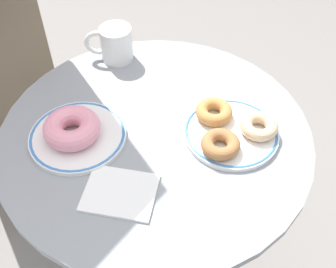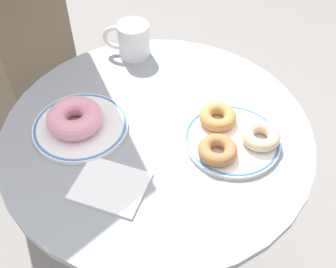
# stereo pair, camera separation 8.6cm
# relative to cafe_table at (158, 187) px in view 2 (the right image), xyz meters

# --- Properties ---
(cafe_table) EXTENTS (0.67, 0.67, 0.73)m
(cafe_table) POSITION_rel_cafe_table_xyz_m (0.00, 0.00, 0.00)
(cafe_table) COLOR gray
(cafe_table) RESTS_ON ground
(plate_left) EXTENTS (0.20, 0.20, 0.01)m
(plate_left) POSITION_rel_cafe_table_xyz_m (-0.16, -0.02, 0.22)
(plate_left) COLOR white
(plate_left) RESTS_ON cafe_table
(plate_right) EXTENTS (0.20, 0.20, 0.01)m
(plate_right) POSITION_rel_cafe_table_xyz_m (0.16, -0.01, 0.22)
(plate_right) COLOR white
(plate_right) RESTS_ON cafe_table
(donut_pink_frosted) EXTENTS (0.15, 0.15, 0.04)m
(donut_pink_frosted) POSITION_rel_cafe_table_xyz_m (-0.17, -0.03, 0.25)
(donut_pink_frosted) COLOR pink
(donut_pink_frosted) RESTS_ON plate_left
(donut_glazed) EXTENTS (0.11, 0.11, 0.03)m
(donut_glazed) POSITION_rel_cafe_table_xyz_m (0.22, -0.01, 0.24)
(donut_glazed) COLOR #E0B789
(donut_glazed) RESTS_ON plate_right
(donut_old_fashioned) EXTENTS (0.11, 0.11, 0.03)m
(donut_old_fashioned) POSITION_rel_cafe_table_xyz_m (0.13, 0.03, 0.24)
(donut_old_fashioned) COLOR #BC7F42
(donut_old_fashioned) RESTS_ON plate_right
(donut_cinnamon) EXTENTS (0.10, 0.10, 0.03)m
(donut_cinnamon) POSITION_rel_cafe_table_xyz_m (0.13, -0.06, 0.24)
(donut_cinnamon) COLOR #A36B3D
(donut_cinnamon) RESTS_ON plate_right
(paper_napkin) EXTENTS (0.15, 0.13, 0.01)m
(paper_napkin) POSITION_rel_cafe_table_xyz_m (-0.06, -0.16, 0.22)
(paper_napkin) COLOR white
(paper_napkin) RESTS_ON cafe_table
(coffee_mug) EXTENTS (0.12, 0.08, 0.09)m
(coffee_mug) POSITION_rel_cafe_table_xyz_m (-0.11, 0.25, 0.26)
(coffee_mug) COLOR white
(coffee_mug) RESTS_ON cafe_table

